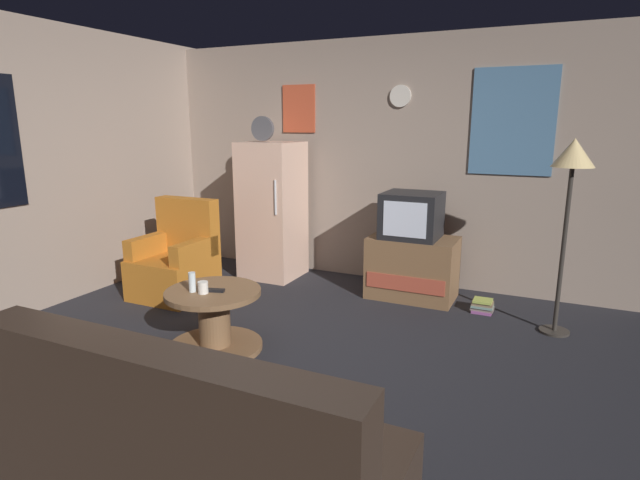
{
  "coord_description": "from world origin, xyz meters",
  "views": [
    {
      "loc": [
        1.75,
        -2.85,
        1.71
      ],
      "look_at": [
        0.0,
        0.9,
        0.75
      ],
      "focal_mm": 28.65,
      "sensor_mm": 36.0,
      "label": 1
    }
  ],
  "objects_px": {
    "crt_tv": "(412,215)",
    "remote_control": "(214,290)",
    "coffee_table": "(214,320)",
    "wine_glass": "(192,282)",
    "fridge": "(272,210)",
    "couch": "(197,461)",
    "armchair": "(177,262)",
    "tv_stand": "(412,268)",
    "standing_lamp": "(572,169)",
    "book_stack": "(482,306)",
    "mug_ceramic_white": "(203,287)"
  },
  "relations": [
    {
      "from": "tv_stand",
      "to": "remote_control",
      "type": "height_order",
      "value": "tv_stand"
    },
    {
      "from": "couch",
      "to": "wine_glass",
      "type": "bearing_deg",
      "value": 128.98
    },
    {
      "from": "tv_stand",
      "to": "crt_tv",
      "type": "relative_size",
      "value": 1.56
    },
    {
      "from": "mug_ceramic_white",
      "to": "armchair",
      "type": "relative_size",
      "value": 0.09
    },
    {
      "from": "tv_stand",
      "to": "crt_tv",
      "type": "height_order",
      "value": "crt_tv"
    },
    {
      "from": "crt_tv",
      "to": "armchair",
      "type": "height_order",
      "value": "crt_tv"
    },
    {
      "from": "wine_glass",
      "to": "couch",
      "type": "relative_size",
      "value": 0.09
    },
    {
      "from": "tv_stand",
      "to": "wine_glass",
      "type": "height_order",
      "value": "wine_glass"
    },
    {
      "from": "remote_control",
      "to": "couch",
      "type": "distance_m",
      "value": 1.76
    },
    {
      "from": "coffee_table",
      "to": "wine_glass",
      "type": "relative_size",
      "value": 4.8
    },
    {
      "from": "tv_stand",
      "to": "coffee_table",
      "type": "height_order",
      "value": "tv_stand"
    },
    {
      "from": "fridge",
      "to": "remote_control",
      "type": "relative_size",
      "value": 11.8
    },
    {
      "from": "tv_stand",
      "to": "standing_lamp",
      "type": "distance_m",
      "value": 1.72
    },
    {
      "from": "wine_glass",
      "to": "armchair",
      "type": "xyz_separation_m",
      "value": [
        -1.0,
        0.98,
        -0.21
      ]
    },
    {
      "from": "tv_stand",
      "to": "book_stack",
      "type": "distance_m",
      "value": 0.76
    },
    {
      "from": "tv_stand",
      "to": "crt_tv",
      "type": "distance_m",
      "value": 0.53
    },
    {
      "from": "coffee_table",
      "to": "fridge",
      "type": "bearing_deg",
      "value": 106.95
    },
    {
      "from": "fridge",
      "to": "crt_tv",
      "type": "xyz_separation_m",
      "value": [
        1.6,
        -0.06,
        0.07
      ]
    },
    {
      "from": "standing_lamp",
      "to": "couch",
      "type": "relative_size",
      "value": 0.94
    },
    {
      "from": "mug_ceramic_white",
      "to": "tv_stand",
      "type": "bearing_deg",
      "value": 60.73
    },
    {
      "from": "standing_lamp",
      "to": "wine_glass",
      "type": "relative_size",
      "value": 10.6
    },
    {
      "from": "standing_lamp",
      "to": "remote_control",
      "type": "distance_m",
      "value": 2.9
    },
    {
      "from": "tv_stand",
      "to": "remote_control",
      "type": "bearing_deg",
      "value": -118.86
    },
    {
      "from": "remote_control",
      "to": "armchair",
      "type": "height_order",
      "value": "armchair"
    },
    {
      "from": "couch",
      "to": "mug_ceramic_white",
      "type": "bearing_deg",
      "value": 126.46
    },
    {
      "from": "wine_glass",
      "to": "remote_control",
      "type": "relative_size",
      "value": 1.0
    },
    {
      "from": "wine_glass",
      "to": "mug_ceramic_white",
      "type": "relative_size",
      "value": 1.67
    },
    {
      "from": "crt_tv",
      "to": "remote_control",
      "type": "height_order",
      "value": "crt_tv"
    },
    {
      "from": "crt_tv",
      "to": "standing_lamp",
      "type": "relative_size",
      "value": 0.34
    },
    {
      "from": "wine_glass",
      "to": "couch",
      "type": "xyz_separation_m",
      "value": [
        1.12,
        -1.38,
        -0.24
      ]
    },
    {
      "from": "coffee_table",
      "to": "book_stack",
      "type": "bearing_deg",
      "value": 43.6
    },
    {
      "from": "fridge",
      "to": "book_stack",
      "type": "relative_size",
      "value": 8.81
    },
    {
      "from": "standing_lamp",
      "to": "armchair",
      "type": "relative_size",
      "value": 1.66
    },
    {
      "from": "armchair",
      "to": "couch",
      "type": "height_order",
      "value": "armchair"
    },
    {
      "from": "coffee_table",
      "to": "wine_glass",
      "type": "height_order",
      "value": "wine_glass"
    },
    {
      "from": "fridge",
      "to": "remote_control",
      "type": "height_order",
      "value": "fridge"
    },
    {
      "from": "fridge",
      "to": "tv_stand",
      "type": "relative_size",
      "value": 2.11
    },
    {
      "from": "remote_control",
      "to": "mug_ceramic_white",
      "type": "bearing_deg",
      "value": -146.44
    },
    {
      "from": "mug_ceramic_white",
      "to": "armchair",
      "type": "height_order",
      "value": "armchair"
    },
    {
      "from": "standing_lamp",
      "to": "crt_tv",
      "type": "bearing_deg",
      "value": 164.84
    },
    {
      "from": "mug_ceramic_white",
      "to": "book_stack",
      "type": "relative_size",
      "value": 0.45
    },
    {
      "from": "crt_tv",
      "to": "armchair",
      "type": "distance_m",
      "value": 2.38
    },
    {
      "from": "wine_glass",
      "to": "remote_control",
      "type": "distance_m",
      "value": 0.17
    },
    {
      "from": "mug_ceramic_white",
      "to": "standing_lamp",
      "type": "bearing_deg",
      "value": 32.92
    },
    {
      "from": "crt_tv",
      "to": "coffee_table",
      "type": "bearing_deg",
      "value": -119.38
    },
    {
      "from": "coffee_table",
      "to": "couch",
      "type": "bearing_deg",
      "value": -55.75
    },
    {
      "from": "armchair",
      "to": "tv_stand",
      "type": "bearing_deg",
      "value": 23.24
    },
    {
      "from": "armchair",
      "to": "crt_tv",
      "type": "bearing_deg",
      "value": 23.49
    },
    {
      "from": "fridge",
      "to": "wine_glass",
      "type": "relative_size",
      "value": 11.8
    },
    {
      "from": "book_stack",
      "to": "coffee_table",
      "type": "bearing_deg",
      "value": -136.4
    }
  ]
}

